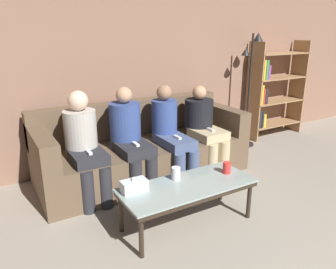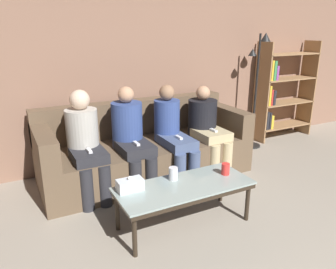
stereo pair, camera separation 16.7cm
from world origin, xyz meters
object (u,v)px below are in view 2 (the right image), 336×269
object	(u,v)px
tissue_box	(130,185)
bookshelf	(280,92)
standing_lamp	(257,79)
seated_person_mid_right	(172,131)
coffee_table	(184,189)
cup_near_left	(225,169)
cup_near_right	(173,174)
seated_person_left_end	(85,141)
seated_person_mid_left	(131,135)
seated_person_right_end	(207,126)
couch	(144,150)

from	to	relation	value
tissue_box	bookshelf	world-z (taller)	bookshelf
standing_lamp	seated_person_mid_right	world-z (taller)	standing_lamp
coffee_table	cup_near_left	world-z (taller)	cup_near_left
coffee_table	cup_near_right	bearing A→B (deg)	104.26
coffee_table	cup_near_left	xyz separation A→B (m)	(0.45, 0.01, 0.09)
bookshelf	seated_person_mid_right	world-z (taller)	bookshelf
seated_person_left_end	seated_person_mid_left	size ratio (longest dim) A/B	1.01
bookshelf	seated_person_mid_right	xyz separation A→B (m)	(-2.22, -0.56, -0.17)
standing_lamp	seated_person_right_end	distance (m)	1.25
couch	standing_lamp	xyz separation A→B (m)	(1.85, 0.17, 0.70)
couch	cup_near_right	bearing A→B (deg)	-98.97
couch	cup_near_left	world-z (taller)	couch
tissue_box	seated_person_mid_right	xyz separation A→B (m)	(0.83, 0.80, 0.13)
cup_near_right	seated_person_left_end	world-z (taller)	seated_person_left_end
standing_lamp	seated_person_mid_right	xyz separation A→B (m)	(-1.60, -0.42, -0.43)
bookshelf	seated_person_left_end	xyz separation A→B (m)	(-3.21, -0.52, -0.14)
cup_near_left	seated_person_left_end	size ratio (longest dim) A/B	0.10
coffee_table	seated_person_mid_left	xyz separation A→B (m)	(-0.12, 0.96, 0.24)
cup_near_right	tissue_box	size ratio (longest dim) A/B	0.54
cup_near_left	bookshelf	bearing A→B (deg)	34.55
bookshelf	seated_person_right_end	size ratio (longest dim) A/B	1.46
couch	coffee_table	bearing A→B (deg)	-96.22
coffee_table	cup_near_right	world-z (taller)	cup_near_right
cup_near_left	standing_lamp	distance (m)	2.10
bookshelf	seated_person_mid_right	size ratio (longest dim) A/B	1.39
seated_person_right_end	standing_lamp	bearing A→B (deg)	19.19
cup_near_left	couch	bearing A→B (deg)	105.62
bookshelf	seated_person_mid_left	world-z (taller)	bookshelf
bookshelf	seated_person_mid_right	distance (m)	2.29
cup_near_right	standing_lamp	world-z (taller)	standing_lamp
cup_near_right	seated_person_right_end	xyz separation A→B (m)	(0.91, 0.82, 0.11)
seated_person_left_end	seated_person_right_end	xyz separation A→B (m)	(1.49, -0.01, -0.03)
cup_near_left	standing_lamp	world-z (taller)	standing_lamp
cup_near_left	cup_near_right	world-z (taller)	cup_near_right
seated_person_mid_right	coffee_table	bearing A→B (deg)	-112.09
couch	tissue_box	world-z (taller)	couch
cup_near_left	seated_person_mid_left	bearing A→B (deg)	121.16
tissue_box	cup_near_right	bearing A→B (deg)	1.98
cup_near_right	seated_person_left_end	size ratio (longest dim) A/B	0.11
coffee_table	seated_person_mid_right	distance (m)	1.02
standing_lamp	seated_person_mid_right	bearing A→B (deg)	-165.38
tissue_box	seated_person_mid_left	xyz separation A→B (m)	(0.34, 0.83, 0.15)
cup_near_right	seated_person_mid_left	world-z (taller)	seated_person_mid_left
seated_person_mid_left	bookshelf	bearing A→B (deg)	11.01
coffee_table	tissue_box	world-z (taller)	tissue_box
cup_near_right	seated_person_right_end	size ratio (longest dim) A/B	0.11
seated_person_left_end	cup_near_left	bearing A→B (deg)	-41.71
tissue_box	seated_person_mid_right	distance (m)	1.16
tissue_box	seated_person_mid_left	distance (m)	0.91
seated_person_left_end	standing_lamp	bearing A→B (deg)	8.33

